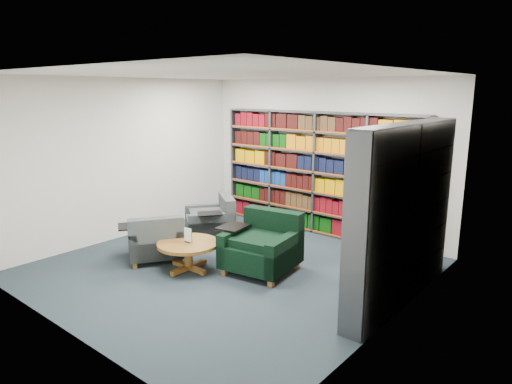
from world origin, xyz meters
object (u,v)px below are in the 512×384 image
Objects in this scene: chair_teal_left at (214,221)px; chair_teal_front at (155,242)px; coffee_table at (188,248)px; chair_green_right at (264,247)px.

chair_teal_front is at bearing -85.12° from chair_teal_left.
chair_teal_left is 1.40m from chair_teal_front.
coffee_table is (0.81, -1.34, 0.04)m from chair_teal_left.
chair_teal_left is 1.26× the size of coffee_table.
chair_green_right reaches higher than chair_teal_front.
coffee_table is at bearing -139.17° from chair_green_right.
chair_green_right is at bearing -20.62° from chair_teal_left.
chair_green_right reaches higher than coffee_table.
chair_teal_left is at bearing 159.38° from chair_green_right.
chair_teal_front is (0.12, -1.40, 0.00)m from chair_teal_left.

